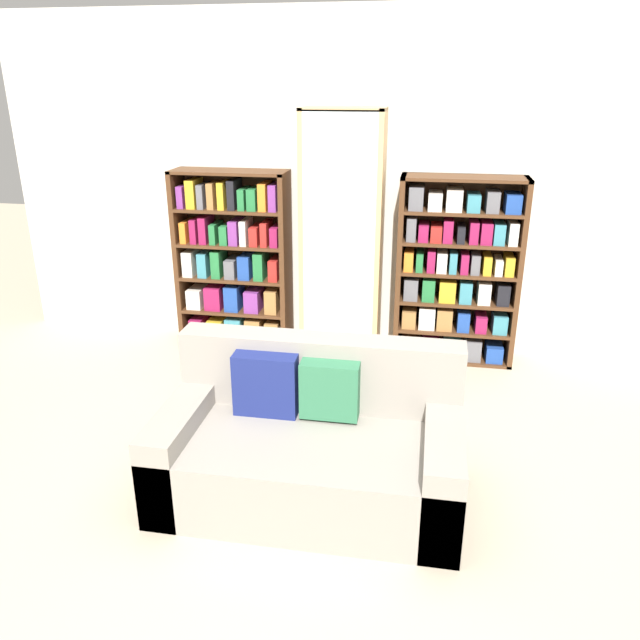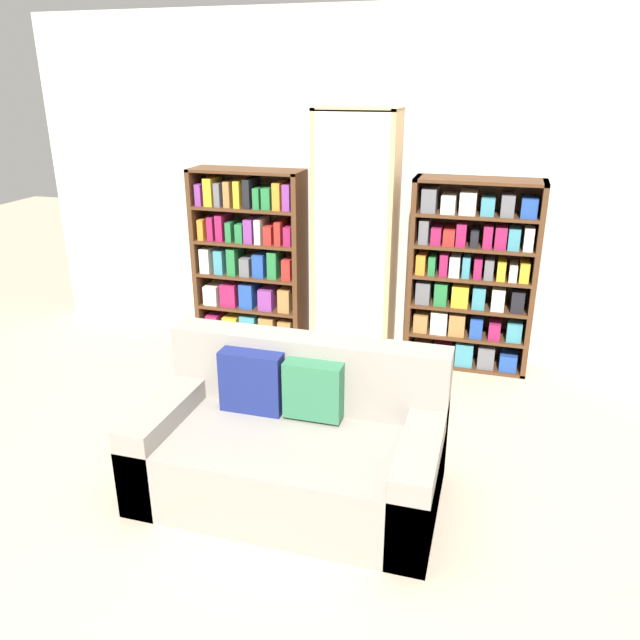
# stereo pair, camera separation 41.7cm
# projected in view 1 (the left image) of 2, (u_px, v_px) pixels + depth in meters

# --- Properties ---
(ground_plane) EXTENTS (16.00, 16.00, 0.00)m
(ground_plane) POSITION_uv_depth(u_px,v_px,m) (306.00, 545.00, 3.11)
(ground_plane) COLOR tan
(wall_back) EXTENTS (6.17, 0.06, 2.70)m
(wall_back) POSITION_uv_depth(u_px,v_px,m) (368.00, 188.00, 5.03)
(wall_back) COLOR silver
(wall_back) RESTS_ON ground
(couch) EXTENTS (1.62, 0.88, 0.82)m
(couch) POSITION_uv_depth(u_px,v_px,m) (311.00, 446.00, 3.43)
(couch) COLOR gray
(couch) RESTS_ON ground
(bookshelf_left) EXTENTS (0.95, 0.32, 1.49)m
(bookshelf_left) POSITION_uv_depth(u_px,v_px,m) (234.00, 264.00, 5.25)
(bookshelf_left) COLOR #4C2D19
(bookshelf_left) RESTS_ON ground
(display_cabinet) EXTENTS (0.64, 0.36, 1.98)m
(display_cabinet) POSITION_uv_depth(u_px,v_px,m) (342.00, 238.00, 4.99)
(display_cabinet) COLOR tan
(display_cabinet) RESTS_ON ground
(bookshelf_right) EXTENTS (0.96, 0.32, 1.49)m
(bookshelf_right) POSITION_uv_depth(u_px,v_px,m) (456.00, 275.00, 4.95)
(bookshelf_right) COLOR #4C2D19
(bookshelf_right) RESTS_ON ground
(wine_bottle) EXTENTS (0.08, 0.08, 0.37)m
(wine_bottle) POSITION_uv_depth(u_px,v_px,m) (381.00, 368.00, 4.65)
(wine_bottle) COLOR #143819
(wine_bottle) RESTS_ON ground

